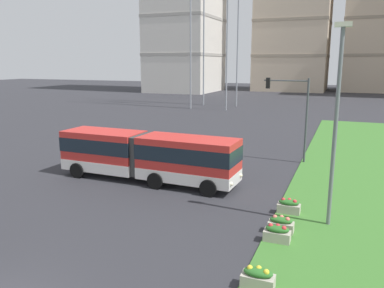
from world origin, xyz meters
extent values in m
cube|color=red|center=(0.94, 13.59, 1.73)|extent=(6.08, 2.70, 2.55)
cube|color=silver|center=(0.94, 13.59, 0.80)|extent=(6.10, 2.72, 0.70)
cube|color=#19232D|center=(0.94, 13.59, 2.15)|extent=(6.12, 2.74, 0.90)
cube|color=red|center=(-5.16, 13.74, 1.73)|extent=(5.24, 2.58, 2.55)
cube|color=silver|center=(-5.16, 13.74, 0.80)|extent=(5.26, 2.60, 0.70)
cube|color=#19232D|center=(-5.16, 13.74, 2.15)|extent=(5.28, 2.62, 0.90)
cylinder|color=#383838|center=(-2.06, 13.69, 1.72)|extent=(2.40, 2.40, 2.45)
cylinder|color=black|center=(2.78, 14.78, 0.50)|extent=(1.01, 0.31, 1.00)
cylinder|color=black|center=(2.70, 12.28, 0.50)|extent=(1.01, 0.31, 1.00)
cylinder|color=black|center=(-0.61, 14.89, 0.50)|extent=(1.01, 0.31, 1.00)
cylinder|color=black|center=(-0.70, 12.39, 0.50)|extent=(1.01, 0.31, 1.00)
cylinder|color=black|center=(-6.44, 15.01, 0.50)|extent=(1.00, 0.30, 1.00)
cylinder|color=black|center=(-6.48, 12.51, 0.50)|extent=(1.00, 0.30, 1.00)
sphere|color=#F9EFC6|center=(3.99, 14.38, 0.80)|extent=(0.24, 0.24, 0.24)
sphere|color=#F9EFC6|center=(3.93, 12.59, 0.80)|extent=(0.24, 0.24, 0.24)
cube|color=black|center=(-6.00, 18.99, 0.58)|extent=(4.46, 1.96, 0.80)
cube|color=black|center=(-6.15, 18.98, 1.28)|extent=(2.44, 1.77, 0.60)
cylinder|color=black|center=(-4.53, 19.94, 0.32)|extent=(0.65, 0.24, 0.64)
cylinder|color=black|center=(-4.47, 18.15, 0.32)|extent=(0.65, 0.24, 0.64)
cylinder|color=black|center=(-7.53, 19.83, 0.32)|extent=(0.65, 0.24, 0.64)
cylinder|color=black|center=(-7.47, 18.03, 0.32)|extent=(0.65, 0.24, 0.64)
cube|color=#B7AD9E|center=(7.27, 4.33, 0.30)|extent=(1.10, 0.56, 0.44)
ellipsoid|color=#2D6B28|center=(7.27, 4.33, 0.62)|extent=(0.99, 0.50, 0.28)
sphere|color=yellow|center=(6.99, 4.33, 0.72)|extent=(0.20, 0.20, 0.20)
sphere|color=yellow|center=(7.27, 4.41, 0.72)|extent=(0.20, 0.20, 0.20)
sphere|color=yellow|center=(7.55, 4.27, 0.72)|extent=(0.20, 0.20, 0.20)
cube|color=#B7AD9E|center=(7.27, 8.00, 0.30)|extent=(1.10, 0.56, 0.44)
ellipsoid|color=#2D6B28|center=(7.27, 8.00, 0.62)|extent=(0.99, 0.50, 0.28)
sphere|color=red|center=(6.99, 8.00, 0.72)|extent=(0.20, 0.20, 0.20)
sphere|color=red|center=(7.27, 8.08, 0.72)|extent=(0.20, 0.20, 0.20)
sphere|color=red|center=(7.55, 7.94, 0.72)|extent=(0.20, 0.20, 0.20)
cube|color=#B7AD9E|center=(7.27, 8.99, 0.30)|extent=(1.10, 0.56, 0.44)
ellipsoid|color=#2D6B28|center=(7.27, 8.99, 0.62)|extent=(0.99, 0.50, 0.28)
sphere|color=#EF7566|center=(6.99, 8.99, 0.72)|extent=(0.20, 0.20, 0.20)
sphere|color=#EF7566|center=(7.27, 9.07, 0.72)|extent=(0.20, 0.20, 0.20)
sphere|color=#EF7566|center=(7.55, 8.93, 0.72)|extent=(0.20, 0.20, 0.20)
cube|color=#B7AD9E|center=(7.27, 11.36, 0.30)|extent=(1.10, 0.56, 0.44)
ellipsoid|color=#2D6B28|center=(7.27, 11.36, 0.62)|extent=(0.99, 0.50, 0.28)
sphere|color=red|center=(6.99, 11.36, 0.72)|extent=(0.20, 0.20, 0.20)
sphere|color=red|center=(7.27, 11.44, 0.72)|extent=(0.20, 0.20, 0.20)
sphere|color=red|center=(7.55, 11.30, 0.72)|extent=(0.20, 0.20, 0.20)
cylinder|color=#474C51|center=(6.87, 22.00, 3.15)|extent=(0.16, 0.16, 6.29)
cylinder|color=#474C51|center=(5.26, 22.00, 6.09)|extent=(3.23, 0.10, 0.10)
cube|color=black|center=(3.94, 22.00, 5.89)|extent=(0.28, 0.28, 0.80)
sphere|color=red|center=(3.94, 22.00, 6.14)|extent=(0.16, 0.16, 0.16)
sphere|color=yellow|center=(3.94, 22.00, 5.88)|extent=(0.16, 0.16, 0.16)
sphere|color=green|center=(3.94, 22.00, 5.62)|extent=(0.16, 0.16, 0.16)
cylinder|color=slate|center=(9.17, 10.64, 4.43)|extent=(0.18, 0.18, 8.87)
cube|color=white|center=(9.17, 10.64, 8.97)|extent=(0.70, 0.28, 0.20)
cube|color=#A4A099|center=(-30.00, 86.58, 9.27)|extent=(15.71, 19.62, 0.70)
cube|color=#A4A099|center=(-30.00, 86.58, 18.19)|extent=(15.71, 19.62, 0.70)
cube|color=#C6B299|center=(-5.15, 100.92, 21.70)|extent=(18.17, 17.31, 43.39)
cube|color=gray|center=(-5.15, 100.92, 9.03)|extent=(18.37, 17.51, 0.70)
cube|color=gray|center=(-5.15, 100.92, 17.71)|extent=(18.37, 17.51, 0.70)
cube|color=#C6B299|center=(14.78, 106.24, 17.53)|extent=(14.87, 18.82, 35.07)
cube|color=gray|center=(14.78, 106.24, 9.12)|extent=(15.07, 19.02, 0.70)
cube|color=gray|center=(14.78, 106.24, 17.88)|extent=(15.07, 19.02, 0.70)
cylinder|color=gray|center=(-14.11, 56.97, 17.47)|extent=(0.24, 0.24, 34.95)
camera|label=1|loc=(9.58, -7.26, 7.42)|focal=36.18mm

